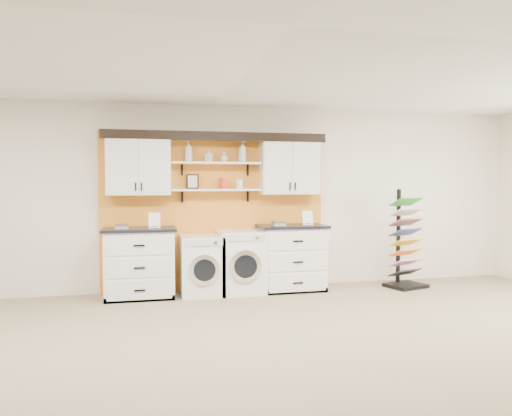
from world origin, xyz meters
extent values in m
plane|color=#998667|center=(0.00, 0.00, 0.00)|extent=(10.00, 10.00, 0.00)
plane|color=white|center=(0.00, 0.00, 2.80)|extent=(10.00, 10.00, 0.00)
plane|color=#EFE2CF|center=(0.00, 4.00, 1.40)|extent=(10.00, 0.00, 10.00)
cube|color=orange|center=(0.00, 3.96, 1.20)|extent=(3.40, 0.07, 2.40)
cube|color=white|center=(-1.13, 3.80, 1.88)|extent=(0.90, 0.34, 0.84)
cube|color=white|center=(-1.35, 3.62, 1.88)|extent=(0.42, 0.01, 0.78)
cube|color=white|center=(-0.91, 3.62, 1.88)|extent=(0.42, 0.01, 0.78)
cube|color=white|center=(1.13, 3.80, 1.88)|extent=(0.90, 0.34, 0.84)
cube|color=white|center=(0.91, 3.62, 1.88)|extent=(0.42, 0.01, 0.78)
cube|color=white|center=(1.35, 3.62, 1.88)|extent=(0.42, 0.01, 0.78)
cube|color=white|center=(0.00, 3.80, 1.53)|extent=(1.32, 0.28, 0.03)
cube|color=white|center=(0.00, 3.80, 1.93)|extent=(1.32, 0.28, 0.03)
cube|color=black|center=(0.00, 3.82, 2.33)|extent=(3.30, 0.40, 0.10)
cube|color=black|center=(0.00, 3.63, 2.27)|extent=(3.30, 0.04, 0.04)
cube|color=black|center=(-0.35, 3.85, 1.66)|extent=(0.18, 0.02, 0.22)
cube|color=beige|center=(-0.35, 3.84, 1.66)|extent=(0.14, 0.01, 0.18)
cylinder|color=red|center=(0.10, 3.80, 1.62)|extent=(0.11, 0.11, 0.16)
cylinder|color=silver|center=(0.35, 3.80, 1.61)|extent=(0.10, 0.10, 0.14)
cube|color=white|center=(-1.13, 3.65, 0.48)|extent=(0.96, 0.60, 0.96)
cube|color=black|center=(-1.13, 3.38, 0.04)|extent=(0.96, 0.06, 0.07)
cube|color=black|center=(-1.13, 3.65, 0.98)|extent=(1.02, 0.66, 0.04)
cube|color=white|center=(-1.13, 3.34, 0.79)|extent=(0.87, 0.02, 0.27)
cube|color=white|center=(-1.13, 3.34, 0.48)|extent=(0.87, 0.02, 0.27)
cube|color=white|center=(-1.13, 3.34, 0.17)|extent=(0.87, 0.02, 0.27)
cube|color=white|center=(1.13, 3.65, 0.48)|extent=(0.95, 0.60, 0.95)
cube|color=black|center=(1.13, 3.38, 0.04)|extent=(0.95, 0.06, 0.07)
cube|color=black|center=(1.13, 3.65, 0.98)|extent=(1.02, 0.66, 0.04)
cube|color=white|center=(1.13, 3.34, 0.78)|extent=(0.87, 0.02, 0.27)
cube|color=white|center=(1.13, 3.34, 0.48)|extent=(0.87, 0.02, 0.27)
cube|color=white|center=(1.13, 3.34, 0.17)|extent=(0.87, 0.02, 0.27)
cube|color=white|center=(-0.25, 3.65, 0.43)|extent=(0.62, 0.66, 0.86)
cube|color=silver|center=(-0.25, 3.31, 0.80)|extent=(0.53, 0.02, 0.09)
cylinder|color=silver|center=(-0.25, 3.31, 0.42)|extent=(0.44, 0.05, 0.44)
cylinder|color=black|center=(-0.25, 3.29, 0.42)|extent=(0.31, 0.03, 0.31)
cube|color=white|center=(0.34, 3.65, 0.46)|extent=(0.66, 0.66, 0.93)
cube|color=silver|center=(0.34, 3.31, 0.86)|extent=(0.57, 0.02, 0.10)
cylinder|color=silver|center=(0.34, 3.31, 0.45)|extent=(0.47, 0.05, 0.47)
cylinder|color=black|center=(0.34, 3.29, 0.45)|extent=(0.33, 0.03, 0.33)
cube|color=black|center=(2.92, 3.42, 0.03)|extent=(0.67, 0.61, 0.06)
cube|color=black|center=(2.88, 3.58, 0.79)|extent=(0.06, 0.06, 1.49)
cube|color=black|center=(2.92, 3.44, 0.23)|extent=(0.52, 0.38, 0.14)
cube|color=#FC70C9|center=(2.92, 3.44, 0.39)|extent=(0.52, 0.38, 0.14)
cube|color=orange|center=(2.92, 3.44, 0.55)|extent=(0.52, 0.38, 0.14)
cube|color=gold|center=(2.92, 3.44, 0.71)|extent=(0.52, 0.38, 0.14)
cube|color=#2D379D|center=(2.92, 3.44, 0.86)|extent=(0.52, 0.38, 0.14)
cube|color=brown|center=(2.92, 3.44, 1.02)|extent=(0.52, 0.38, 0.14)
cube|color=silver|center=(2.92, 3.44, 1.18)|extent=(0.52, 0.38, 0.14)
cube|color=#278D26|center=(2.92, 3.44, 1.34)|extent=(0.52, 0.38, 0.14)
imported|color=silver|center=(-0.41, 3.80, 2.09)|extent=(0.16, 0.16, 0.30)
imported|color=silver|center=(-0.11, 3.80, 2.04)|extent=(0.12, 0.12, 0.18)
imported|color=silver|center=(0.11, 3.80, 2.02)|extent=(0.14, 0.14, 0.15)
imported|color=silver|center=(0.40, 3.80, 2.10)|extent=(0.14, 0.14, 0.32)
camera|label=1|loc=(-1.09, -3.58, 1.65)|focal=35.00mm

